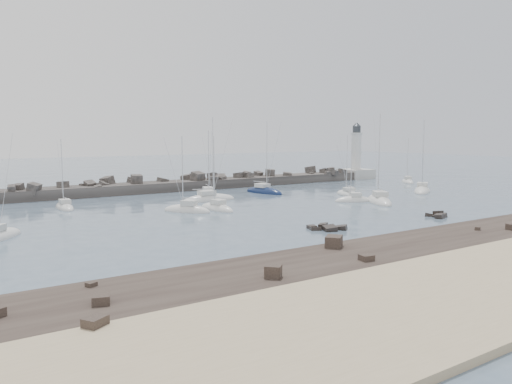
# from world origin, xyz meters

# --- Properties ---
(ground) EXTENTS (400.00, 400.00, 0.00)m
(ground) POSITION_xyz_m (0.00, 0.00, 0.00)
(ground) COLOR #485C70
(ground) RESTS_ON ground
(rock_shelf) EXTENTS (140.00, 12.17, 1.80)m
(rock_shelf) POSITION_xyz_m (0.02, -22.00, 0.01)
(rock_shelf) COLOR black
(rock_shelf) RESTS_ON ground
(rock_cluster_near) EXTENTS (4.26, 3.83, 1.35)m
(rock_cluster_near) POSITION_xyz_m (-4.63, -9.39, 0.03)
(rock_cluster_near) COLOR black
(rock_cluster_near) RESTS_ON ground
(rock_cluster_far) EXTENTS (2.94, 3.29, 1.31)m
(rock_cluster_far) POSITION_xyz_m (13.79, -10.74, 0.09)
(rock_cluster_far) COLOR black
(rock_cluster_far) RESTS_ON ground
(breakwater) EXTENTS (115.00, 7.52, 5.23)m
(breakwater) POSITION_xyz_m (-7.34, 37.99, 0.35)
(breakwater) COLOR #322F2C
(breakwater) RESTS_ON ground
(lighthouse) EXTENTS (7.00, 7.00, 14.60)m
(lighthouse) POSITION_xyz_m (47.00, 38.00, 3.09)
(lighthouse) COLOR #AFAFA9
(lighthouse) RESTS_ON ground
(sailboat_1) EXTENTS (2.25, 6.97, 11.05)m
(sailboat_1) POSITION_xyz_m (-25.81, 24.39, 0.13)
(sailboat_1) COLOR silver
(sailboat_1) RESTS_ON ground
(sailboat_2) EXTENTS (3.14, 7.48, 11.61)m
(sailboat_2) POSITION_xyz_m (-7.70, 10.86, 0.14)
(sailboat_2) COLOR silver
(sailboat_2) RESTS_ON ground
(sailboat_3) EXTENTS (9.47, 3.21, 14.77)m
(sailboat_3) POSITION_xyz_m (-3.88, 20.32, 0.14)
(sailboat_3) COLOR silver
(sailboat_3) RESTS_ON ground
(sailboat_4) EXTENTS (6.14, 7.09, 11.64)m
(sailboat_4) POSITION_xyz_m (-12.14, 11.57, 0.15)
(sailboat_4) COLOR silver
(sailboat_4) RESTS_ON ground
(sailboat_5) EXTENTS (4.73, 8.24, 12.59)m
(sailboat_5) POSITION_xyz_m (-1.39, 25.28, 0.15)
(sailboat_5) COLOR silver
(sailboat_5) RESTS_ON ground
(sailboat_6) EXTENTS (7.62, 9.78, 15.29)m
(sailboat_6) POSITION_xyz_m (17.90, 3.35, 0.15)
(sailboat_6) COLOR silver
(sailboat_6) RESTS_ON ground
(sailboat_7) EXTENTS (4.25, 9.42, 14.37)m
(sailboat_7) POSITION_xyz_m (10.02, 24.62, 0.14)
(sailboat_7) COLOR #0F1D41
(sailboat_7) RESTS_ON ground
(sailboat_8) EXTENTS (6.53, 4.37, 10.17)m
(sailboat_8) POSITION_xyz_m (15.28, 6.43, 0.14)
(sailboat_8) COLOR silver
(sailboat_8) RESTS_ON ground
(sailboat_9) EXTENTS (4.04, 7.66, 11.62)m
(sailboat_9) POSITION_xyz_m (20.40, 13.07, 0.13)
(sailboat_9) COLOR silver
(sailboat_9) RESTS_ON ground
(sailboat_10) EXTENTS (9.29, 7.68, 14.72)m
(sailboat_10) POSITION_xyz_m (35.94, 9.19, 0.15)
(sailboat_10) COLOR silver
(sailboat_10) RESTS_ON ground
(sailboat_11) EXTENTS (5.90, 6.75, 11.04)m
(sailboat_11) POSITION_xyz_m (48.73, 23.24, 0.14)
(sailboat_11) COLOR silver
(sailboat_11) RESTS_ON ground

